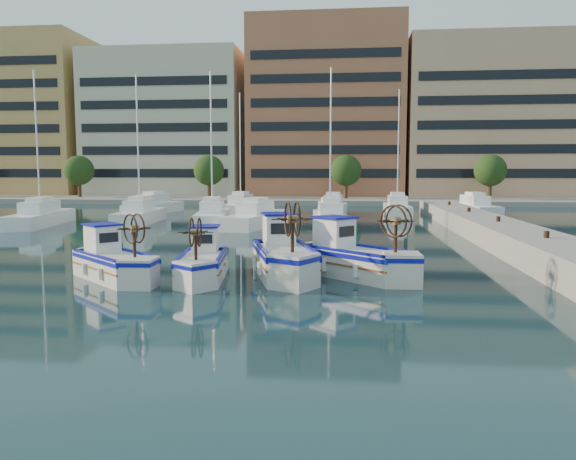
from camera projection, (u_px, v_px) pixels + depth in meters
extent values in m
plane|color=#183B40|center=(224.00, 286.00, 20.03)|extent=(300.00, 300.00, 0.00)
cube|color=gray|center=(531.00, 245.00, 26.48)|extent=(3.00, 60.00, 1.20)
cube|color=gray|center=(320.00, 196.00, 86.24)|extent=(180.00, 40.00, 0.60)
cube|color=tan|center=(15.00, 117.00, 88.12)|extent=(24.00, 14.00, 24.00)
cube|color=beige|center=(169.00, 125.00, 85.60)|extent=(23.00, 14.00, 21.00)
cube|color=black|center=(153.00, 121.00, 78.68)|extent=(21.16, 0.12, 18.90)
cube|color=#AC6343|center=(327.00, 110.00, 82.82)|extent=(22.00, 14.00, 25.00)
cube|color=black|center=(325.00, 104.00, 75.90)|extent=(20.24, 0.12, 22.50)
cube|color=tan|center=(487.00, 119.00, 80.51)|extent=(23.00, 14.00, 22.00)
cube|color=black|center=(500.00, 114.00, 73.59)|extent=(21.16, 0.12, 19.80)
cylinder|color=#3F2B19|center=(80.00, 190.00, 76.20)|extent=(0.50, 0.50, 3.00)
sphere|color=#254418|center=(79.00, 170.00, 75.92)|extent=(4.00, 4.00, 4.00)
cylinder|color=#3F2B19|center=(209.00, 191.00, 74.27)|extent=(0.50, 0.50, 3.00)
sphere|color=#254418|center=(209.00, 170.00, 73.99)|extent=(4.00, 4.00, 4.00)
cylinder|color=#3F2B19|center=(346.00, 191.00, 72.34)|extent=(0.50, 0.50, 3.00)
sphere|color=#254418|center=(346.00, 170.00, 72.06)|extent=(4.00, 4.00, 4.00)
cylinder|color=#3F2B19|center=(490.00, 192.00, 70.41)|extent=(0.50, 0.50, 3.00)
sphere|color=#254418|center=(490.00, 170.00, 70.13)|extent=(4.00, 4.00, 4.00)
cube|color=white|center=(41.00, 219.00, 42.34)|extent=(3.75, 9.88, 1.00)
cylinder|color=silver|center=(37.00, 145.00, 41.77)|extent=(0.12, 0.12, 11.00)
cube|color=white|center=(140.00, 217.00, 44.29)|extent=(2.84, 8.28, 1.00)
cylinder|color=silver|center=(138.00, 147.00, 43.71)|extent=(0.12, 0.12, 11.00)
cube|color=white|center=(212.00, 218.00, 42.84)|extent=(3.47, 8.31, 1.00)
cylinder|color=silver|center=(211.00, 146.00, 42.27)|extent=(0.12, 0.12, 11.00)
cube|color=white|center=(256.00, 220.00, 41.74)|extent=(3.68, 9.53, 1.00)
cube|color=white|center=(330.00, 220.00, 41.34)|extent=(3.03, 8.81, 1.00)
cylinder|color=silver|center=(331.00, 145.00, 40.76)|extent=(0.12, 0.12, 11.00)
cube|color=white|center=(154.00, 208.00, 54.76)|extent=(3.61, 8.81, 1.00)
cube|color=white|center=(241.00, 208.00, 54.35)|extent=(2.97, 7.30, 1.00)
cylinder|color=silver|center=(240.00, 151.00, 53.78)|extent=(0.12, 0.12, 11.00)
cube|color=white|center=(333.00, 210.00, 52.48)|extent=(2.58, 7.16, 1.00)
cube|color=white|center=(397.00, 210.00, 52.06)|extent=(2.32, 8.15, 1.00)
cylinder|color=silver|center=(398.00, 150.00, 51.48)|extent=(0.12, 0.12, 11.00)
cube|color=white|center=(474.00, 210.00, 52.63)|extent=(3.31, 8.78, 1.00)
cube|color=silver|center=(115.00, 267.00, 21.15)|extent=(3.98, 3.85, 0.97)
cube|color=#0B1195|center=(115.00, 258.00, 21.11)|extent=(4.10, 3.96, 0.15)
cube|color=blue|center=(115.00, 259.00, 21.12)|extent=(3.45, 3.32, 0.06)
cube|color=white|center=(102.00, 239.00, 21.88)|extent=(1.57, 1.56, 1.02)
cube|color=#0B1195|center=(102.00, 224.00, 21.82)|extent=(1.77, 1.76, 0.07)
cylinder|color=#331E14|center=(135.00, 245.00, 19.80)|extent=(0.11, 0.11, 1.07)
cylinder|color=brown|center=(134.00, 229.00, 19.74)|extent=(0.39, 0.39, 0.26)
torus|color=#331E14|center=(130.00, 229.00, 19.65)|extent=(0.84, 0.78, 1.08)
torus|color=#331E14|center=(138.00, 228.00, 19.83)|extent=(0.84, 0.78, 1.08)
cube|color=silver|center=(202.00, 268.00, 21.20)|extent=(2.05, 3.87, 0.92)
cube|color=#0B1195|center=(202.00, 258.00, 21.16)|extent=(2.11, 3.99, 0.14)
cube|color=blue|center=(202.00, 260.00, 21.17)|extent=(1.66, 3.46, 0.05)
cube|color=white|center=(205.00, 239.00, 22.15)|extent=(1.11, 1.26, 0.97)
cube|color=#0B1195|center=(205.00, 226.00, 22.10)|extent=(1.26, 1.41, 0.07)
cylinder|color=#331E14|center=(196.00, 248.00, 19.52)|extent=(0.11, 0.11, 1.02)
cylinder|color=brown|center=(196.00, 232.00, 19.47)|extent=(0.31, 0.28, 0.25)
torus|color=#331E14|center=(192.00, 232.00, 19.46)|extent=(0.20, 1.03, 1.03)
torus|color=#331E14|center=(199.00, 232.00, 19.47)|extent=(0.20, 1.03, 1.03)
cube|color=silver|center=(284.00, 262.00, 21.80)|extent=(3.07, 4.86, 1.13)
cube|color=#0B1195|center=(284.00, 251.00, 21.75)|extent=(3.16, 5.00, 0.17)
cube|color=blue|center=(284.00, 253.00, 21.76)|extent=(2.54, 4.31, 0.06)
cube|color=white|center=(279.00, 230.00, 22.94)|extent=(1.51, 1.66, 1.18)
cube|color=#0B1195|center=(279.00, 214.00, 22.87)|extent=(1.71, 1.86, 0.09)
cylinder|color=#331E14|center=(292.00, 238.00, 19.78)|extent=(0.13, 0.13, 1.24)
cylinder|color=brown|center=(292.00, 219.00, 19.71)|extent=(0.41, 0.38, 0.30)
torus|color=#331E14|center=(288.00, 219.00, 19.68)|extent=(0.41, 1.23, 1.26)
torus|color=#331E14|center=(297.00, 219.00, 19.74)|extent=(0.41, 1.23, 1.26)
cube|color=silver|center=(357.00, 264.00, 21.67)|extent=(4.42, 4.29, 1.08)
cube|color=#0B1195|center=(357.00, 253.00, 21.63)|extent=(4.55, 4.42, 0.16)
cube|color=blue|center=(357.00, 255.00, 21.64)|extent=(3.83, 3.70, 0.06)
cube|color=white|center=(334.00, 233.00, 22.48)|extent=(1.75, 1.74, 1.13)
cube|color=#0B1195|center=(334.00, 217.00, 22.42)|extent=(1.96, 1.95, 0.08)
cylinder|color=#331E14|center=(396.00, 239.00, 20.17)|extent=(0.12, 0.12, 1.19)
cylinder|color=brown|center=(396.00, 221.00, 20.10)|extent=(0.43, 0.44, 0.29)
torus|color=#331E14|center=(393.00, 221.00, 20.00)|extent=(0.93, 0.87, 1.20)
torus|color=#331E14|center=(399.00, 221.00, 20.20)|extent=(0.93, 0.87, 1.20)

